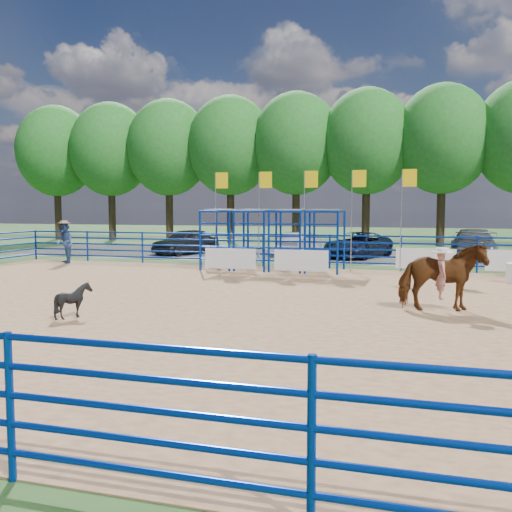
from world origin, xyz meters
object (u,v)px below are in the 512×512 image
(calf, at_px, (73,300))
(spectator_cowboy, at_px, (65,242))
(car_a, at_px, (186,241))
(car_c, at_px, (358,245))
(car_d, at_px, (473,244))
(horse_and_rider, at_px, (442,275))
(car_b, at_px, (301,244))

(calf, xyz_separation_m, spectator_cowboy, (-8.19, 11.43, 0.57))
(spectator_cowboy, xyz_separation_m, car_a, (3.43, 6.45, -0.28))
(spectator_cowboy, xyz_separation_m, car_c, (13.00, 7.09, -0.33))
(calf, bearing_deg, car_a, -3.29)
(car_a, xyz_separation_m, car_c, (9.57, 0.64, -0.05))
(car_d, bearing_deg, horse_and_rider, 85.01)
(car_a, bearing_deg, calf, -54.70)
(car_c, xyz_separation_m, car_d, (5.79, 1.15, 0.10))
(car_b, relative_size, car_c, 0.80)
(horse_and_rider, relative_size, car_d, 0.42)
(car_c, bearing_deg, car_a, -157.55)
(car_a, distance_m, car_c, 9.59)
(calf, relative_size, car_c, 0.18)
(calf, distance_m, car_c, 19.14)
(car_d, bearing_deg, calf, 63.84)
(horse_and_rider, distance_m, car_b, 16.87)
(calf, bearing_deg, car_c, -32.75)
(calf, height_order, car_b, car_b)
(car_c, bearing_deg, car_b, -166.89)
(horse_and_rider, bearing_deg, calf, -158.07)
(horse_and_rider, relative_size, car_a, 0.53)
(horse_and_rider, relative_size, spectator_cowboy, 1.13)
(calf, xyz_separation_m, car_b, (1.66, 18.83, 0.20))
(car_d, bearing_deg, spectator_cowboy, 25.84)
(spectator_cowboy, height_order, car_d, spectator_cowboy)
(spectator_cowboy, bearing_deg, car_d, 23.68)
(calf, distance_m, car_a, 18.51)
(calf, distance_m, car_b, 18.91)
(horse_and_rider, distance_m, car_d, 16.35)
(car_b, bearing_deg, calf, 95.62)
(calf, distance_m, car_d, 22.35)
(spectator_cowboy, distance_m, car_a, 7.31)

